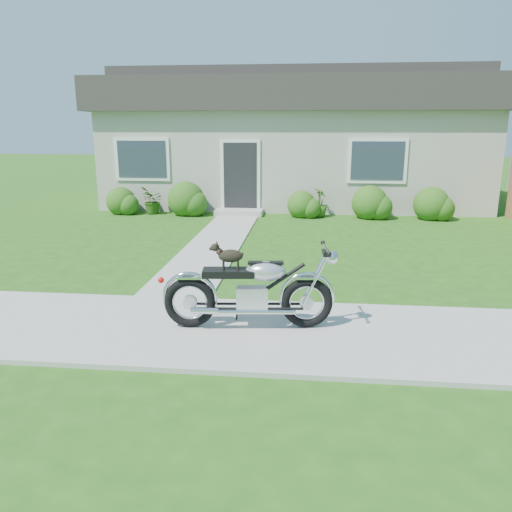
{
  "coord_description": "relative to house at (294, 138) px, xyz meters",
  "views": [
    {
      "loc": [
        0.55,
        -5.93,
        2.57
      ],
      "look_at": [
        -0.19,
        1.0,
        0.75
      ],
      "focal_mm": 35.0,
      "sensor_mm": 36.0,
      "label": 1
    }
  ],
  "objects": [
    {
      "name": "ground",
      "position": [
        0.0,
        -11.99,
        -2.16
      ],
      "size": [
        80.0,
        80.0,
        0.0
      ],
      "primitive_type": "plane",
      "color": "#235114",
      "rests_on": "ground"
    },
    {
      "name": "walkway",
      "position": [
        -1.5,
        -6.99,
        -2.14
      ],
      "size": [
        1.2,
        8.0,
        0.03
      ],
      "primitive_type": "cube",
      "color": "#9E9B93",
      "rests_on": "ground"
    },
    {
      "name": "motorcycle_with_dog",
      "position": [
        -0.14,
        -11.93,
        -1.62
      ],
      "size": [
        2.22,
        0.61,
        1.11
      ],
      "rotation": [
        0.0,
        0.0,
        0.1
      ],
      "color": "black",
      "rests_on": "sidewalk"
    },
    {
      "name": "house",
      "position": [
        0.0,
        0.0,
        0.0
      ],
      "size": [
        12.6,
        7.03,
        4.5
      ],
      "color": "beige",
      "rests_on": "ground"
    },
    {
      "name": "sidewalk",
      "position": [
        0.0,
        -11.99,
        -2.14
      ],
      "size": [
        24.0,
        2.2,
        0.04
      ],
      "primitive_type": "cube",
      "color": "#9E9B93",
      "rests_on": "ground"
    },
    {
      "name": "shrub_row",
      "position": [
        -0.14,
        -3.49,
        -1.74
      ],
      "size": [
        10.01,
        1.08,
        1.08
      ],
      "color": "#2D5817",
      "rests_on": "ground"
    },
    {
      "name": "potted_plant_left",
      "position": [
        -4.1,
        -3.44,
        -1.75
      ],
      "size": [
        0.87,
        0.92,
        0.82
      ],
      "primitive_type": "imported",
      "rotation": [
        0.0,
        0.0,
        5.1
      ],
      "color": "#294E14",
      "rests_on": "ground"
    },
    {
      "name": "potted_plant_right",
      "position": [
        0.87,
        -3.44,
        -1.74
      ],
      "size": [
        0.53,
        0.53,
        0.84
      ],
      "primitive_type": "imported",
      "rotation": [
        0.0,
        0.0,
        1.42
      ],
      "color": "#32601A",
      "rests_on": "ground"
    }
  ]
}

